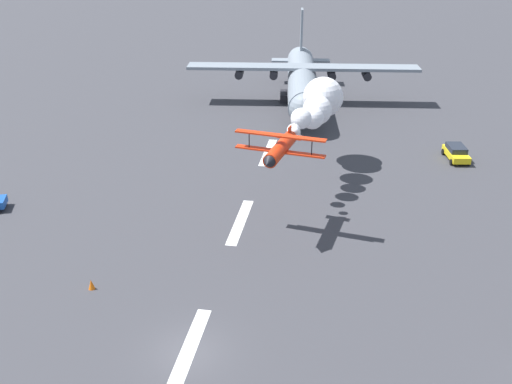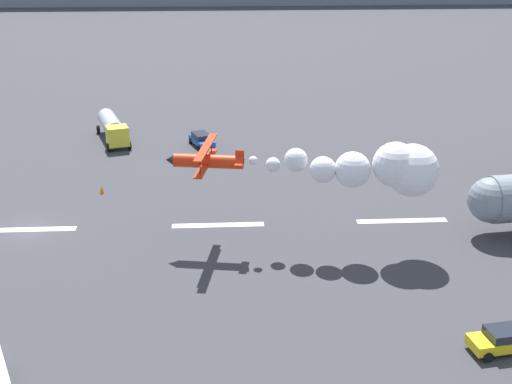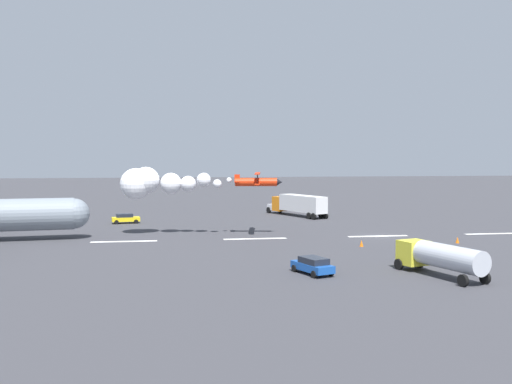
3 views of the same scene
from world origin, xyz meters
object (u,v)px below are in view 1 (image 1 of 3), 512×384
(followme_car_yellow, at_px, (456,152))
(stunt_biplane_red, at_px, (319,103))
(traffic_cone_far, at_px, (91,284))
(cargo_transport_plane, at_px, (303,81))

(followme_car_yellow, bearing_deg, stunt_biplane_red, 109.27)
(stunt_biplane_red, distance_m, traffic_cone_far, 28.02)
(cargo_transport_plane, relative_size, stunt_biplane_red, 1.49)
(followme_car_yellow, relative_size, traffic_cone_far, 5.94)
(stunt_biplane_red, height_order, traffic_cone_far, stunt_biplane_red)
(followme_car_yellow, xyz_separation_m, traffic_cone_far, (-28.61, 28.19, -0.44))
(stunt_biplane_red, bearing_deg, cargo_transport_plane, 8.83)
(cargo_transport_plane, xyz_separation_m, followme_car_yellow, (-17.21, -17.97, -2.56))
(cargo_transport_plane, height_order, stunt_biplane_red, cargo_transport_plane)
(followme_car_yellow, bearing_deg, cargo_transport_plane, 46.23)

